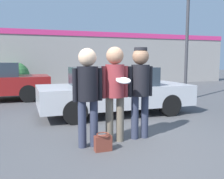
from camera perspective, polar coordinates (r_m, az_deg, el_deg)
ground_plane at (r=4.90m, az=4.88°, el=-12.20°), size 56.00×56.00×0.00m
storefront_building at (r=15.19m, az=-12.41°, el=7.00°), size 24.00×0.22×3.30m
person_left at (r=4.50m, az=-5.58°, el=0.39°), size 0.55×0.38×1.80m
person_middle_with_frisbee at (r=4.75m, az=0.67°, el=1.08°), size 0.53×0.58×1.84m
person_right at (r=5.01m, az=6.47°, el=1.40°), size 0.53×0.36×1.84m
parked_car_near at (r=7.34m, az=0.50°, el=-0.18°), size 4.41×1.86×1.38m
street_lamp at (r=10.57m, az=18.03°, el=18.92°), size 1.33×0.35×6.37m
shrub at (r=14.18m, az=-21.23°, el=2.90°), size 1.47×1.47×1.47m
handbag at (r=4.48m, az=-2.07°, el=-12.02°), size 0.30×0.23×0.31m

